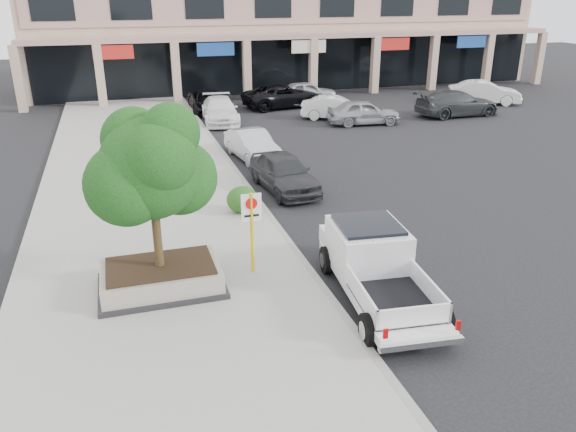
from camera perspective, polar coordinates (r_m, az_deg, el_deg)
The scene contains 19 objects.
ground at distance 16.15m, azimuth 7.79°, elevation -5.52°, with size 120.00×120.00×0.00m, color black.
sidewalk at distance 20.30m, azimuth -13.81°, elevation 0.16°, with size 8.00×52.00×0.15m, color gray.
curb at distance 20.83m, azimuth -2.95°, elevation 1.36°, with size 0.20×52.00×0.15m, color gray.
strip_mall at distance 49.04m, azimuth -0.21°, elevation 18.89°, with size 40.55×12.43×9.50m.
planter at distance 15.03m, azimuth -12.76°, elevation -6.05°, with size 3.20×2.20×0.68m.
planter_tree at distance 14.08m, azimuth -13.27°, elevation 4.93°, with size 2.90×2.55×4.00m.
no_parking_sign at distance 15.04m, azimuth -3.71°, elevation -0.62°, with size 0.55×0.09×2.30m.
hedge at distance 19.62m, azimuth -4.68°, elevation 1.68°, with size 1.10×0.99×0.94m, color #1E4213.
pickup_truck at distance 14.37m, azimuth 9.29°, elevation -5.40°, with size 2.04×5.50×1.73m, color white, non-canonical shape.
curb_car_a at distance 22.13m, azimuth -0.40°, elevation 4.46°, with size 1.74×4.32×1.47m, color #292B2E.
curb_car_b at distance 26.41m, azimuth -3.65°, elevation 7.21°, with size 1.44×4.13×1.36m, color #AEB1B6.
curb_car_c at distance 34.35m, azimuth -6.93°, elevation 10.62°, with size 2.01×4.95×1.44m, color white.
curb_car_d at distance 37.67m, azimuth -8.12°, elevation 11.50°, with size 2.25×4.88×1.36m, color black.
lot_car_a at distance 33.84m, azimuth 7.70°, elevation 10.42°, with size 1.72×4.27×1.45m, color #999CA0.
lot_car_b at distance 35.13m, azimuth 4.85°, elevation 10.91°, with size 1.47×4.21×1.39m, color silver.
lot_car_c at distance 37.47m, azimuth 16.82°, elevation 10.91°, with size 2.20×5.41×1.57m, color #2E3233.
lot_car_d at distance 38.62m, azimuth -0.51°, elevation 12.09°, with size 2.52×5.47×1.52m, color black.
lot_car_e at distance 40.67m, azimuth 1.93°, elevation 12.53°, with size 1.70×4.22×1.44m, color #B0B2B9.
lot_car_f at distance 42.12m, azimuth 19.32°, elevation 11.76°, with size 1.67×4.79×1.58m, color silver.
Camera 1 is at (-6.26, -12.92, 7.41)m, focal length 35.00 mm.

